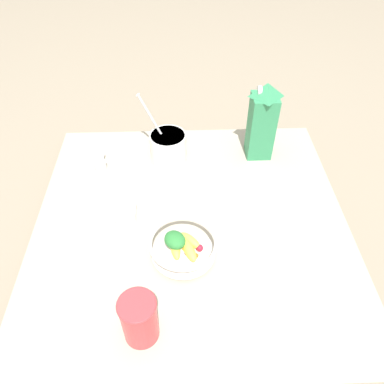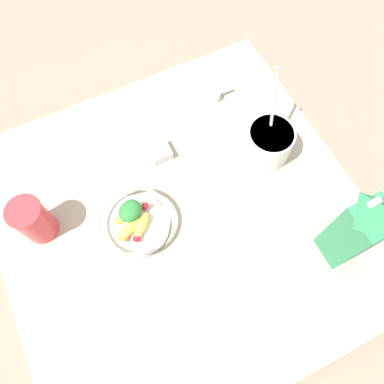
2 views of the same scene
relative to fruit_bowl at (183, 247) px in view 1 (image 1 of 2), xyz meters
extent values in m
plane|color=gray|center=(-0.12, 0.03, -0.08)|extent=(6.00, 6.00, 0.00)
cube|color=#B2A893|center=(-0.12, 0.03, -0.06)|extent=(0.92, 0.92, 0.04)
cylinder|color=silver|center=(0.00, 0.00, -0.03)|extent=(0.10, 0.10, 0.01)
cone|color=silver|center=(0.00, 0.00, -0.01)|extent=(0.17, 0.17, 0.04)
torus|color=silver|center=(0.00, 0.00, 0.02)|extent=(0.18, 0.18, 0.01)
ellipsoid|color=#EFD64C|center=(0.02, 0.02, 0.01)|extent=(0.08, 0.05, 0.03)
ellipsoid|color=#EFD64C|center=(0.01, -0.02, 0.01)|extent=(0.09, 0.04, 0.03)
ellipsoid|color=#EFD64C|center=(-0.01, 0.02, 0.01)|extent=(0.07, 0.07, 0.03)
cylinder|color=orange|center=(0.02, 0.02, 0.01)|extent=(0.04, 0.04, 0.02)
cylinder|color=orange|center=(0.00, 0.00, 0.00)|extent=(0.04, 0.04, 0.01)
sphere|color=red|center=(0.02, 0.01, 0.01)|extent=(0.02, 0.02, 0.02)
sphere|color=red|center=(0.00, -0.01, 0.00)|extent=(0.02, 0.02, 0.02)
sphere|color=red|center=(-0.04, -0.02, 0.01)|extent=(0.02, 0.02, 0.02)
sphere|color=red|center=(0.01, 0.04, 0.01)|extent=(0.02, 0.02, 0.02)
ellipsoid|color=#2D7F38|center=(0.00, -0.02, 0.03)|extent=(0.08, 0.08, 0.03)
cube|color=#338C59|center=(-0.43, 0.27, 0.08)|extent=(0.08, 0.08, 0.23)
pyramid|color=#338C59|center=(-0.43, 0.27, 0.21)|extent=(0.08, 0.08, 0.05)
cylinder|color=white|center=(-0.43, 0.25, 0.21)|extent=(0.03, 0.01, 0.03)
cylinder|color=white|center=(-0.41, -0.04, 0.01)|extent=(0.12, 0.12, 0.10)
cylinder|color=white|center=(-0.41, -0.04, 0.06)|extent=(0.11, 0.11, 0.02)
cylinder|color=silver|center=(-0.43, -0.09, 0.11)|extent=(0.05, 0.10, 0.18)
ellipsoid|color=silver|center=(-0.45, -0.13, 0.19)|extent=(0.02, 0.02, 0.01)
cylinder|color=#DB383D|center=(0.22, -0.10, 0.03)|extent=(0.08, 0.08, 0.14)
torus|color=#DB383D|center=(0.22, -0.10, 0.09)|extent=(0.09, 0.09, 0.01)
cube|color=silver|center=(-0.14, -0.17, -0.02)|extent=(0.06, 0.06, 0.03)
cube|color=brown|center=(-0.14, -0.17, -0.03)|extent=(0.05, 0.05, 0.02)
cylinder|color=white|center=(-0.37, -0.27, -0.02)|extent=(0.04, 0.04, 0.03)
cylinder|color=white|center=(-0.41, -0.27, -0.02)|extent=(0.04, 0.01, 0.01)
camera|label=1|loc=(0.60, 0.00, 0.81)|focal=35.00mm
camera|label=2|loc=(0.00, 0.34, 0.88)|focal=35.00mm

